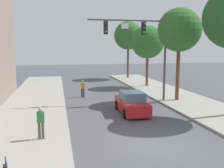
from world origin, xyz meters
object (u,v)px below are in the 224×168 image
Objects in this scene: traffic_signal_mast at (144,40)px; car_lead_red at (132,103)px; pedestrian_sidewalk_left_walker at (41,121)px; street_tree_third at (148,42)px; street_tree_second at (179,30)px; pedestrian_crossing_road at (83,88)px; street_tree_farthest at (128,36)px.

traffic_signal_mast is 1.75× the size of car_lead_red.
street_tree_third is (11.46, 15.89, 4.30)m from pedestrian_sidewalk_left_walker.
car_lead_red is at bearing -149.47° from street_tree_second.
pedestrian_crossing_road is (-4.91, 3.37, -4.44)m from traffic_signal_mast.
traffic_signal_mast is 4.57× the size of pedestrian_crossing_road.
pedestrian_sidewalk_left_walker is 1.00× the size of pedestrian_crossing_road.
street_tree_second is at bearing -24.25° from pedestrian_crossing_road.
pedestrian_crossing_road is 10.23m from street_tree_second.
street_tree_second is (7.98, -3.60, 5.29)m from pedestrian_crossing_road.
street_tree_third reaches higher than pedestrian_crossing_road.
traffic_signal_mast is 0.88× the size of street_tree_farthest.
traffic_signal_mast is 5.98m from car_lead_red.
street_tree_second is (5.08, 2.99, 5.48)m from car_lead_red.
pedestrian_crossing_road is at bearing 73.82° from pedestrian_sidewalk_left_walker.
pedestrian_sidewalk_left_walker is 14.38m from street_tree_second.
pedestrian_sidewalk_left_walker is 0.23× the size of street_tree_third.
street_tree_farthest is (11.48, 24.39, 5.45)m from pedestrian_sidewalk_left_walker.
car_lead_red is at bearing -115.07° from street_tree_third.
pedestrian_sidewalk_left_walker is (-6.11, -4.45, 0.34)m from car_lead_red.
street_tree_third is at bearing -90.13° from street_tree_farthest.
street_tree_farthest is (0.02, 8.49, 1.15)m from street_tree_third.
street_tree_second is 0.93× the size of street_tree_farthest.
car_lead_red is 21.45m from street_tree_farthest.
pedestrian_sidewalk_left_walker is 0.21× the size of street_tree_second.
pedestrian_crossing_road is (3.20, 11.04, -0.15)m from pedestrian_sidewalk_left_walker.
pedestrian_crossing_road is 0.19× the size of street_tree_farthest.
car_lead_red is at bearing -66.21° from pedestrian_crossing_road.
street_tree_farthest is (3.37, 16.72, 1.16)m from traffic_signal_mast.
car_lead_red is 2.61× the size of pedestrian_crossing_road.
street_tree_second is at bearing 33.63° from pedestrian_sidewalk_left_walker.
street_tree_farthest reaches higher than traffic_signal_mast.
traffic_signal_mast is 1.04× the size of street_tree_third.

